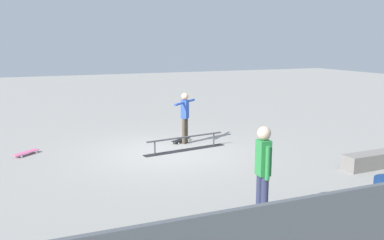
# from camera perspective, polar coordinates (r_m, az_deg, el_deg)

# --- Properties ---
(ground_plane) EXTENTS (60.00, 60.00, 0.00)m
(ground_plane) POSITION_cam_1_polar(r_m,az_deg,el_deg) (12.23, -3.20, -4.44)
(ground_plane) COLOR gray
(grind_rail) EXTENTS (2.70, 0.63, 0.43)m
(grind_rail) POSITION_cam_1_polar(r_m,az_deg,el_deg) (12.43, -0.89, -3.30)
(grind_rail) COLOR black
(grind_rail) RESTS_ON ground_plane
(skate_ledge) EXTENTS (1.73, 0.51, 0.40)m
(skate_ledge) POSITION_cam_1_polar(r_m,az_deg,el_deg) (11.68, 23.36, -5.05)
(skate_ledge) COLOR gray
(skate_ledge) RESTS_ON ground_plane
(skater_main) EXTENTS (1.02, 0.91, 1.61)m
(skater_main) POSITION_cam_1_polar(r_m,az_deg,el_deg) (13.11, -0.97, 0.78)
(skater_main) COLOR brown
(skater_main) RESTS_ON ground_plane
(skateboard_main) EXTENTS (0.78, 0.60, 0.09)m
(skateboard_main) POSITION_cam_1_polar(r_m,az_deg,el_deg) (13.45, -1.52, -2.71)
(skateboard_main) COLOR black
(skateboard_main) RESTS_ON ground_plane
(bystander_green_shirt) EXTENTS (0.24, 0.40, 1.75)m
(bystander_green_shirt) POSITION_cam_1_polar(r_m,az_deg,el_deg) (7.44, 9.63, -6.63)
(bystander_green_shirt) COLOR #2D3351
(bystander_green_shirt) RESTS_ON ground_plane
(loose_skateboard_pink) EXTENTS (0.73, 0.68, 0.09)m
(loose_skateboard_pink) POSITION_cam_1_polar(r_m,az_deg,el_deg) (12.83, -21.65, -4.14)
(loose_skateboard_pink) COLOR #E05993
(loose_skateboard_pink) RESTS_ON ground_plane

